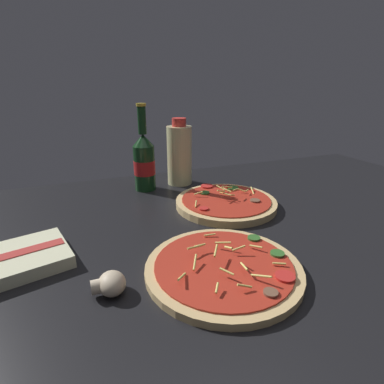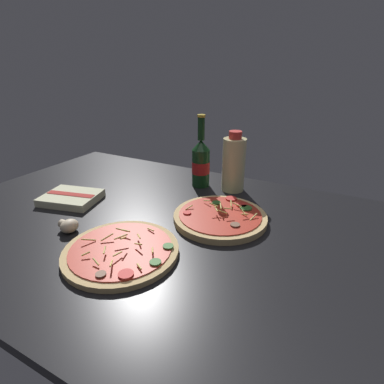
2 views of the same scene
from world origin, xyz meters
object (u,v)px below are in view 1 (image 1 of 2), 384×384
pizza_near (224,268)px  pizza_far (226,202)px  beer_bottle (144,161)px  oil_bottle (179,154)px  dish_towel (17,260)px  mushroom_left (110,284)px

pizza_near → pizza_far: 29.54cm
pizza_far → beer_bottle: size_ratio=1.04×
pizza_far → oil_bottle: oil_bottle is taller
oil_bottle → dish_towel: size_ratio=1.05×
beer_bottle → oil_bottle: 11.86cm
beer_bottle → dish_towel: (-30.85, -31.87, -7.66)cm
beer_bottle → dish_towel: size_ratio=1.29×
dish_towel → mushroom_left: bearing=-43.1°
pizza_near → mushroom_left: 18.99cm
dish_towel → pizza_near: bearing=-24.2°
dish_towel → beer_bottle: bearing=45.9°
beer_bottle → oil_bottle: (11.73, 1.67, 0.67)cm
pizza_near → oil_bottle: 50.23cm
pizza_far → dish_towel: (-47.54, -10.93, 0.17)cm
oil_bottle → mushroom_left: (-27.95, -47.26, -7.80)cm
pizza_far → mushroom_left: pizza_far is taller
pizza_near → pizza_far: (13.99, 26.02, 0.24)cm
pizza_far → dish_towel: 48.78cm
oil_bottle → dish_towel: 54.84cm
mushroom_left → dish_towel: (-14.63, 13.71, -0.53)cm
pizza_far → oil_bottle: size_ratio=1.27×
pizza_near → oil_bottle: oil_bottle is taller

